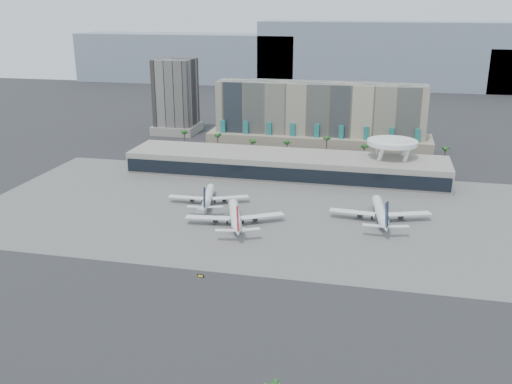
% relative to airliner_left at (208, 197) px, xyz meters
% --- Properties ---
extents(ground, '(900.00, 900.00, 0.00)m').
position_rel_airliner_left_xyz_m(ground, '(27.34, -57.76, -3.39)').
color(ground, '#232326').
rests_on(ground, ground).
extents(apron_pad, '(260.00, 130.00, 0.06)m').
position_rel_airliner_left_xyz_m(apron_pad, '(27.34, -2.76, -3.36)').
color(apron_pad, '#5B5B59').
rests_on(apron_pad, ground).
extents(mountain_ridge, '(680.00, 60.00, 70.00)m').
position_rel_airliner_left_xyz_m(mountain_ridge, '(55.21, 412.24, 26.49)').
color(mountain_ridge, gray).
rests_on(mountain_ridge, ground).
extents(hotel, '(140.00, 30.00, 42.00)m').
position_rel_airliner_left_xyz_m(hotel, '(37.34, 116.65, 13.41)').
color(hotel, tan).
rests_on(hotel, ground).
extents(office_tower, '(30.00, 30.00, 52.00)m').
position_rel_airliner_left_xyz_m(office_tower, '(-67.66, 142.24, 19.54)').
color(office_tower, black).
rests_on(office_tower, ground).
extents(terminal, '(170.00, 32.50, 14.50)m').
position_rel_airliner_left_xyz_m(terminal, '(27.34, 52.08, 3.12)').
color(terminal, '#A39C8F').
rests_on(terminal, ground).
extents(saucer_structure, '(26.00, 26.00, 21.89)m').
position_rel_airliner_left_xyz_m(saucer_structure, '(82.34, 58.24, 15.06)').
color(saucer_structure, white).
rests_on(saucer_structure, ground).
extents(palm_row, '(157.80, 2.80, 13.10)m').
position_rel_airliner_left_xyz_m(palm_row, '(34.34, 87.24, 7.10)').
color(palm_row, brown).
rests_on(palm_row, ground).
extents(airliner_left, '(37.06, 38.53, 13.46)m').
position_rel_airliner_left_xyz_m(airliner_left, '(0.00, 0.00, 0.00)').
color(airliner_left, white).
rests_on(airliner_left, ground).
extents(airliner_centre, '(40.53, 41.94, 14.97)m').
position_rel_airliner_left_xyz_m(airliner_centre, '(18.90, -22.54, 0.38)').
color(airliner_centre, white).
rests_on(airliner_centre, ground).
extents(airliner_right, '(43.26, 44.77, 15.49)m').
position_rel_airliner_left_xyz_m(airliner_right, '(78.52, -4.60, 0.51)').
color(airliner_right, white).
rests_on(airliner_right, ground).
extents(service_vehicle_a, '(4.34, 2.62, 1.99)m').
position_rel_airliner_left_xyz_m(service_vehicle_a, '(0.82, -12.42, -2.40)').
color(service_vehicle_a, silver).
rests_on(service_vehicle_a, ground).
extents(service_vehicle_b, '(3.69, 2.75, 1.69)m').
position_rel_airliner_left_xyz_m(service_vehicle_b, '(22.94, -29.63, -2.55)').
color(service_vehicle_b, white).
rests_on(service_vehicle_b, ground).
extents(taxiway_sign, '(2.43, 0.66, 1.09)m').
position_rel_airliner_left_xyz_m(taxiway_sign, '(19.81, -72.49, -2.85)').
color(taxiway_sign, black).
rests_on(taxiway_sign, ground).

